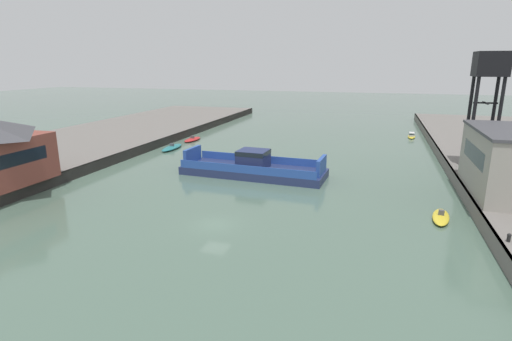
{
  "coord_description": "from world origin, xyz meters",
  "views": [
    {
      "loc": [
        14.53,
        -33.85,
        15.21
      ],
      "look_at": [
        0.0,
        13.8,
        2.0
      ],
      "focal_mm": 28.15,
      "sensor_mm": 36.0,
      "label": 1
    }
  ],
  "objects_px": {
    "chain_ferry": "(253,168)",
    "moored_boat_near_right": "(192,139)",
    "moored_boat_mid_right": "(412,136)",
    "moored_boat_mid_left": "(441,217)",
    "moored_boat_near_left": "(172,147)",
    "crane_tower": "(490,75)"
  },
  "relations": [
    {
      "from": "chain_ferry",
      "to": "moored_boat_near_left",
      "type": "relative_size",
      "value": 2.84
    },
    {
      "from": "chain_ferry",
      "to": "moored_boat_mid_right",
      "type": "xyz_separation_m",
      "value": [
        23.49,
        38.73,
        -0.67
      ]
    },
    {
      "from": "chain_ferry",
      "to": "moored_boat_near_right",
      "type": "bearing_deg",
      "value": 132.45
    },
    {
      "from": "moored_boat_mid_left",
      "to": "moored_boat_near_left",
      "type": "bearing_deg",
      "value": 151.46
    },
    {
      "from": "chain_ferry",
      "to": "moored_boat_near_right",
      "type": "relative_size",
      "value": 3.48
    },
    {
      "from": "crane_tower",
      "to": "moored_boat_mid_right",
      "type": "bearing_deg",
      "value": 101.35
    },
    {
      "from": "moored_boat_near_right",
      "to": "moored_boat_near_left",
      "type": "bearing_deg",
      "value": -89.47
    },
    {
      "from": "chain_ferry",
      "to": "moored_boat_near_right",
      "type": "height_order",
      "value": "chain_ferry"
    },
    {
      "from": "moored_boat_mid_right",
      "to": "moored_boat_mid_left",
      "type": "bearing_deg",
      "value": -90.38
    },
    {
      "from": "moored_boat_mid_right",
      "to": "moored_boat_near_right",
      "type": "bearing_deg",
      "value": -158.7
    },
    {
      "from": "moored_boat_near_right",
      "to": "moored_boat_mid_left",
      "type": "relative_size",
      "value": 1.14
    },
    {
      "from": "chain_ferry",
      "to": "moored_boat_mid_left",
      "type": "relative_size",
      "value": 3.95
    },
    {
      "from": "moored_boat_mid_right",
      "to": "crane_tower",
      "type": "distance_m",
      "value": 34.49
    },
    {
      "from": "moored_boat_near_right",
      "to": "moored_boat_mid_right",
      "type": "bearing_deg",
      "value": 21.3
    },
    {
      "from": "moored_boat_near_left",
      "to": "crane_tower",
      "type": "relative_size",
      "value": 0.47
    },
    {
      "from": "chain_ferry",
      "to": "moored_boat_mid_right",
      "type": "bearing_deg",
      "value": 58.76
    },
    {
      "from": "moored_boat_mid_left",
      "to": "moored_boat_mid_right",
      "type": "xyz_separation_m",
      "value": [
        0.32,
        49.17,
        0.16
      ]
    },
    {
      "from": "moored_boat_near_left",
      "to": "moored_boat_mid_left",
      "type": "xyz_separation_m",
      "value": [
        43.02,
        -23.4,
        -0.04
      ]
    },
    {
      "from": "moored_boat_near_left",
      "to": "crane_tower",
      "type": "height_order",
      "value": "crane_tower"
    },
    {
      "from": "moored_boat_mid_left",
      "to": "crane_tower",
      "type": "relative_size",
      "value": 0.34
    },
    {
      "from": "moored_boat_near_right",
      "to": "chain_ferry",
      "type": "bearing_deg",
      "value": -47.55
    },
    {
      "from": "moored_boat_near_left",
      "to": "moored_boat_near_right",
      "type": "distance_m",
      "value": 8.84
    }
  ]
}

